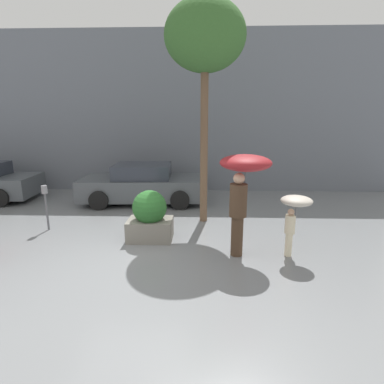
% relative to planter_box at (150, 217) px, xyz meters
% --- Properties ---
extents(ground_plane, '(40.00, 40.00, 0.00)m').
position_rel_planter_box_xyz_m(ground_plane, '(-0.26, -1.19, -0.55)').
color(ground_plane, slate).
extents(building_facade, '(18.00, 0.30, 6.00)m').
position_rel_planter_box_xyz_m(building_facade, '(-0.26, 5.31, 2.45)').
color(building_facade, slate).
rests_on(building_facade, ground).
extents(planter_box, '(1.03, 0.79, 1.17)m').
position_rel_planter_box_xyz_m(planter_box, '(0.00, 0.00, 0.00)').
color(planter_box, gray).
rests_on(planter_box, ground).
extents(person_adult, '(1.02, 1.02, 2.07)m').
position_rel_planter_box_xyz_m(person_adult, '(2.01, -0.72, 1.07)').
color(person_adult, '#473323').
rests_on(person_adult, ground).
extents(person_child, '(0.61, 0.61, 1.28)m').
position_rel_planter_box_xyz_m(person_child, '(3.03, -0.83, 0.45)').
color(person_child, beige).
rests_on(person_child, ground).
extents(parked_car_near, '(4.16, 2.18, 1.31)m').
position_rel_planter_box_xyz_m(parked_car_near, '(-0.79, 3.33, 0.06)').
color(parked_car_near, '#4C5156').
rests_on(parked_car_near, ground).
extents(street_tree, '(2.01, 2.01, 5.58)m').
position_rel_planter_box_xyz_m(street_tree, '(1.24, 1.40, 4.11)').
color(street_tree, brown).
rests_on(street_tree, ground).
extents(parking_meter, '(0.14, 0.14, 1.15)m').
position_rel_planter_box_xyz_m(parking_meter, '(-2.71, 0.54, 0.28)').
color(parking_meter, '#595B60').
rests_on(parking_meter, ground).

